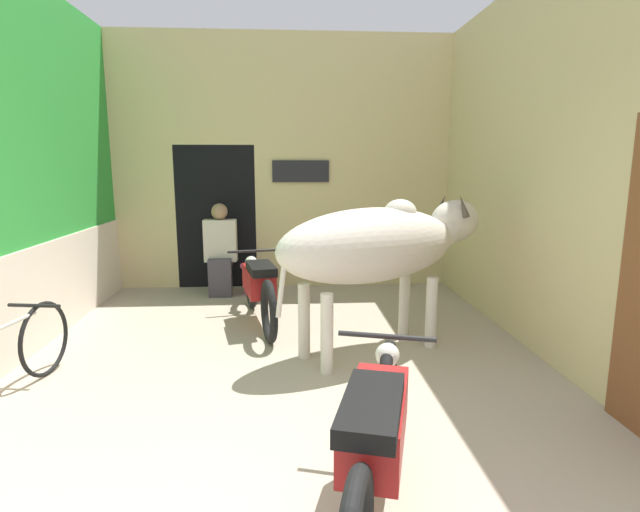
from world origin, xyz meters
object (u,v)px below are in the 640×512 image
(motorcycle_far, at_px, (259,286))
(plastic_stool, at_px, (253,278))
(shopkeeper_seated, at_px, (220,248))
(cow, at_px, (381,244))
(bicycle, at_px, (5,359))
(motorcycle_near, at_px, (376,433))

(motorcycle_far, bearing_deg, plastic_stool, 97.00)
(motorcycle_far, bearing_deg, shopkeeper_seated, 114.21)
(cow, height_order, bicycle, cow)
(motorcycle_far, bearing_deg, bicycle, -135.52)
(cow, relative_size, shopkeeper_seated, 1.84)
(plastic_stool, bearing_deg, bicycle, -117.89)
(bicycle, relative_size, plastic_stool, 3.84)
(motorcycle_near, bearing_deg, cow, 79.01)
(cow, relative_size, motorcycle_near, 1.15)
(bicycle, height_order, plastic_stool, bicycle)
(motorcycle_near, bearing_deg, motorcycle_far, 103.33)
(cow, distance_m, motorcycle_far, 1.62)
(motorcycle_near, bearing_deg, plastic_stool, 101.49)
(motorcycle_near, relative_size, plastic_stool, 4.86)
(plastic_stool, bearing_deg, motorcycle_near, -78.51)
(bicycle, height_order, shopkeeper_seated, shopkeeper_seated)
(motorcycle_near, height_order, plastic_stool, motorcycle_near)
(motorcycle_far, xyz_separation_m, shopkeeper_seated, (-0.59, 1.31, 0.22))
(cow, bearing_deg, shopkeeper_seated, 128.78)
(plastic_stool, bearing_deg, cow, -58.77)
(motorcycle_far, xyz_separation_m, bicycle, (-1.80, -1.77, -0.10))
(motorcycle_far, height_order, plastic_stool, motorcycle_far)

